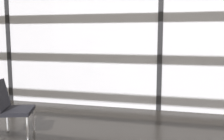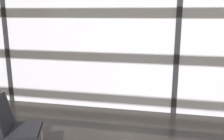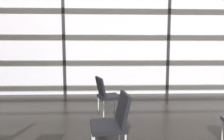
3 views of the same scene
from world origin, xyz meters
TOP-DOWN VIEW (x-y plane):
  - glass_curtain_wall at (0.00, 5.20)m, footprint 14.00×0.08m
  - window_mullion_0 at (-3.50, 5.20)m, footprint 0.10×0.12m
  - window_mullion_1 at (0.00, 5.20)m, footprint 0.10×0.12m
  - parked_airplane at (0.01, 10.54)m, footprint 12.04×4.37m
  - lounge_chair_1 at (-2.00, 1.47)m, footprint 0.58×0.54m
  - lounge_chair_3 at (-2.11, 3.16)m, footprint 0.65×0.62m

SIDE VIEW (x-z plane):
  - lounge_chair_1 at x=-2.00m, z-range 0.06..0.93m
  - lounge_chair_3 at x=-2.11m, z-range 0.06..0.93m
  - glass_curtain_wall at x=0.00m, z-range 0.00..3.53m
  - window_mullion_0 at x=-3.50m, z-range 0.00..3.53m
  - window_mullion_1 at x=0.00m, z-range 0.00..3.53m
  - parked_airplane at x=0.01m, z-range 0.00..4.37m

